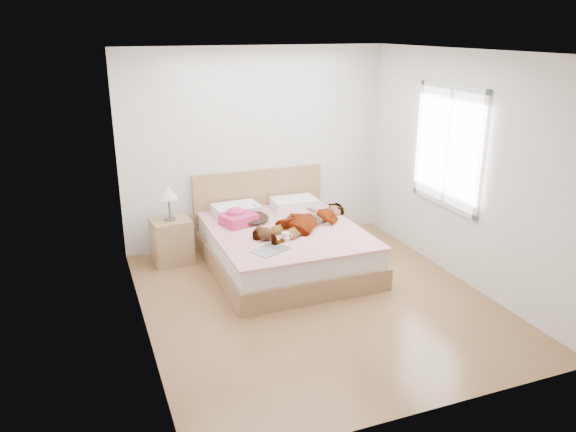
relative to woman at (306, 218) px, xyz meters
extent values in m
plane|color=#4C2C17|center=(-0.27, -0.94, -0.61)|extent=(4.00, 4.00, 0.00)
imported|color=white|center=(0.00, 0.00, 0.00)|extent=(1.61, 1.24, 0.21)
ellipsoid|color=black|center=(-0.57, 0.45, -0.06)|extent=(0.46, 0.56, 0.08)
cube|color=silver|center=(-0.50, 0.40, 0.09)|extent=(0.09, 0.11, 0.06)
plane|color=white|center=(-0.27, -0.94, 1.99)|extent=(4.00, 4.00, 0.00)
plane|color=silver|center=(-0.27, 1.06, 0.69)|extent=(3.60, 0.00, 3.60)
plane|color=silver|center=(-0.27, -2.94, 0.69)|extent=(3.60, 0.00, 3.60)
plane|color=white|center=(-2.07, -0.94, 0.69)|extent=(0.00, 4.00, 4.00)
plane|color=silver|center=(1.53, -0.94, 0.69)|extent=(0.00, 4.00, 4.00)
cube|color=white|center=(1.51, -0.64, 0.89)|extent=(0.02, 1.10, 1.30)
cube|color=silver|center=(1.51, -1.22, 0.89)|extent=(0.04, 0.06, 1.42)
cube|color=silver|center=(1.51, -0.06, 0.89)|extent=(0.04, 0.06, 1.42)
cube|color=silver|center=(1.51, -0.64, 0.21)|extent=(0.04, 1.22, 0.06)
cube|color=silver|center=(1.51, -0.64, 1.57)|extent=(0.04, 1.22, 0.06)
cube|color=silver|center=(1.50, -0.64, 0.89)|extent=(0.03, 0.04, 1.30)
cube|color=brown|center=(-0.27, 0.01, -0.48)|extent=(1.78, 2.08, 0.26)
cube|color=silver|center=(-0.27, 0.01, -0.24)|extent=(1.70, 2.00, 0.22)
cube|color=silver|center=(-0.27, 0.01, -0.12)|extent=(1.74, 2.04, 0.03)
cube|color=olive|center=(-0.27, 1.02, -0.11)|extent=(1.80, 0.07, 1.00)
cube|color=white|center=(-0.67, 0.73, -0.04)|extent=(0.61, 0.44, 0.13)
cube|color=white|center=(0.13, 0.73, -0.04)|extent=(0.60, 0.43, 0.13)
cube|color=#D63A62|center=(-0.74, 0.35, -0.04)|extent=(0.48, 0.43, 0.13)
ellipsoid|color=#E83F89|center=(-0.77, 0.40, 0.04)|extent=(0.25, 0.19, 0.12)
cube|color=silver|center=(-0.65, -0.58, -0.10)|extent=(0.48, 0.42, 0.01)
cube|color=white|center=(-0.74, -0.63, -0.09)|extent=(0.30, 0.33, 0.02)
cube|color=black|center=(-0.56, -0.53, -0.09)|extent=(0.30, 0.33, 0.02)
cylinder|color=silver|center=(-0.41, -0.37, -0.05)|extent=(0.10, 0.10, 0.10)
torus|color=white|center=(-0.36, -0.38, -0.05)|extent=(0.07, 0.02, 0.07)
cylinder|color=black|center=(-0.41, -0.37, -0.01)|extent=(0.09, 0.09, 0.00)
ellipsoid|color=black|center=(-0.61, -0.26, -0.03)|extent=(0.23, 0.24, 0.14)
ellipsoid|color=#F8E8CE|center=(-0.61, -0.28, -0.02)|extent=(0.12, 0.13, 0.07)
sphere|color=black|center=(-0.65, -0.16, -0.02)|extent=(0.11, 0.11, 0.11)
sphere|color=#F19DC3|center=(-0.70, -0.14, 0.00)|extent=(0.04, 0.04, 0.04)
sphere|color=pink|center=(-0.63, -0.11, 0.00)|extent=(0.04, 0.04, 0.04)
ellipsoid|color=black|center=(-0.66, -0.32, -0.07)|extent=(0.06, 0.08, 0.03)
ellipsoid|color=black|center=(-0.54, -0.28, -0.07)|extent=(0.06, 0.08, 0.03)
cube|color=olive|center=(-1.53, 0.68, -0.33)|extent=(0.50, 0.45, 0.56)
cylinder|color=#4B4B4B|center=(-1.53, 0.68, -0.04)|extent=(0.16, 0.16, 0.02)
cylinder|color=#484848|center=(-1.53, 0.68, 0.10)|extent=(0.03, 0.03, 0.29)
cone|color=white|center=(-1.53, 0.68, 0.30)|extent=(0.25, 0.25, 0.16)
camera|label=1|loc=(-2.52, -5.93, 2.21)|focal=35.00mm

